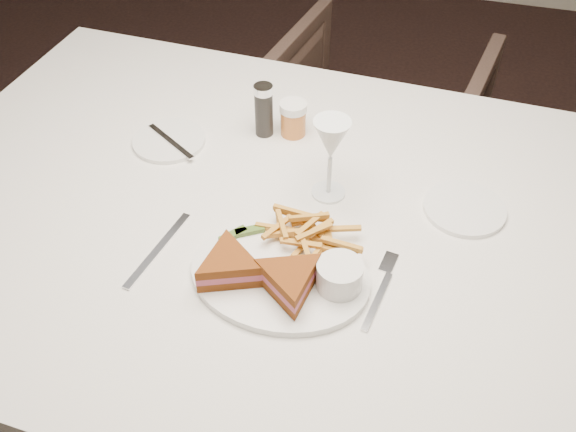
% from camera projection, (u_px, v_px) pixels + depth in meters
% --- Properties ---
extents(ground, '(5.00, 5.00, 0.00)m').
position_uv_depth(ground, '(232.00, 322.00, 1.99)').
color(ground, black).
rests_on(ground, ground).
extents(table, '(1.68, 1.16, 0.75)m').
position_uv_depth(table, '(294.00, 333.00, 1.50)').
color(table, silver).
rests_on(table, ground).
extents(chair_far, '(0.75, 0.71, 0.68)m').
position_uv_depth(chair_far, '(371.00, 126.00, 2.15)').
color(chair_far, '#433129').
rests_on(chair_far, ground).
extents(table_setting, '(0.80, 0.62, 0.18)m').
position_uv_depth(table_setting, '(293.00, 226.00, 1.17)').
color(table_setting, white).
rests_on(table_setting, table).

